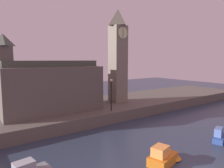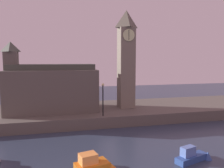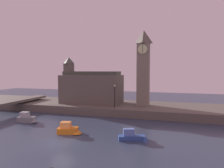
{
  "view_description": "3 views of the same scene",
  "coord_description": "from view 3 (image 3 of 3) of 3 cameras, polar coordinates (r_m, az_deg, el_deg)",
  "views": [
    {
      "loc": [
        -13.72,
        -7.25,
        8.39
      ],
      "look_at": [
        3.22,
        16.36,
        4.96
      ],
      "focal_mm": 33.24,
      "sensor_mm": 36.0,
      "label": 1
    },
    {
      "loc": [
        -3.53,
        -13.68,
        8.9
      ],
      "look_at": [
        3.28,
        14.72,
        5.75
      ],
      "focal_mm": 36.07,
      "sensor_mm": 36.0,
      "label": 2
    },
    {
      "loc": [
        12.49,
        -21.12,
        8.47
      ],
      "look_at": [
        0.83,
        17.59,
        5.8
      ],
      "focal_mm": 33.07,
      "sensor_mm": 36.0,
      "label": 3
    }
  ],
  "objects": [
    {
      "name": "boat_tour_blue",
      "position": [
        25.94,
        6.05,
        -14.27
      ],
      "size": [
        3.87,
        1.92,
        1.48
      ],
      "color": "#2D4C93",
      "rests_on": "ground"
    },
    {
      "name": "clock_tower",
      "position": [
        41.08,
        8.66,
        4.66
      ],
      "size": [
        2.54,
        2.58,
        14.8
      ],
      "color": "slate",
      "rests_on": "far_embankment"
    },
    {
      "name": "far_embankment",
      "position": [
        43.67,
        -0.13,
        -6.4
      ],
      "size": [
        70.0,
        12.0,
        1.5
      ],
      "primitive_type": "cube",
      "color": "#5B544C",
      "rests_on": "ground"
    },
    {
      "name": "boat_patrol_orange",
      "position": [
        28.94,
        -11.69,
        -12.19
      ],
      "size": [
        3.59,
        2.1,
        1.53
      ],
      "color": "orange",
      "rests_on": "ground"
    },
    {
      "name": "boat_cruiser_grey",
      "position": [
        36.88,
        -22.31,
        -8.83
      ],
      "size": [
        3.53,
        1.71,
        1.66
      ],
      "color": "gray",
      "rests_on": "ground"
    },
    {
      "name": "streetlamp",
      "position": [
        37.83,
        0.75,
        -2.74
      ],
      "size": [
        0.36,
        0.36,
        4.34
      ],
      "color": "black",
      "rests_on": "far_embankment"
    },
    {
      "name": "ground_plane",
      "position": [
        25.96,
        -13.55,
        -15.37
      ],
      "size": [
        120.0,
        120.0,
        0.0
      ],
      "primitive_type": "plane",
      "color": "#2D384C"
    },
    {
      "name": "parliament_hall",
      "position": [
        44.53,
        -5.98,
        -0.93
      ],
      "size": [
        12.69,
        6.29,
        9.88
      ],
      "color": "#5B544C",
      "rests_on": "far_embankment"
    }
  ]
}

